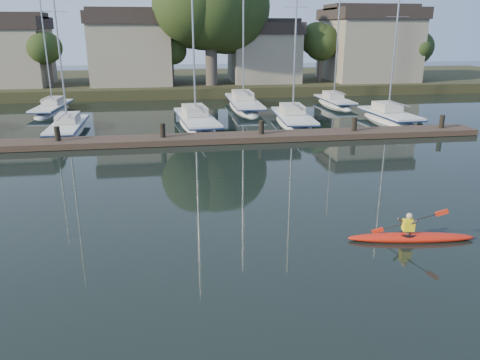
{
  "coord_description": "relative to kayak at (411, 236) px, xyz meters",
  "views": [
    {
      "loc": [
        -2.67,
        -13.75,
        6.54
      ],
      "look_at": [
        -0.12,
        2.54,
        1.2
      ],
      "focal_mm": 35.0,
      "sensor_mm": 36.0,
      "label": 1
    }
  ],
  "objects": [
    {
      "name": "sailboat_2",
      "position": [
        -5.6,
        20.17,
        -0.36
      ],
      "size": [
        3.24,
        9.89,
        16.07
      ],
      "rotation": [
        0.0,
        0.0,
        0.1
      ],
      "color": "silver",
      "rests_on": "ground"
    },
    {
      "name": "sailboat_4",
      "position": [
        8.73,
        19.62,
        -0.37
      ],
      "size": [
        2.66,
        7.67,
        12.86
      ],
      "rotation": [
        0.0,
        0.0,
        0.05
      ],
      "color": "silver",
      "rests_on": "ground"
    },
    {
      "name": "shore",
      "position": [
        -3.32,
        41.22,
        3.07
      ],
      "size": [
        90.0,
        25.25,
        12.75
      ],
      "color": "#2C3319",
      "rests_on": "ground"
    },
    {
      "name": "dock",
      "position": [
        -4.93,
        14.93,
        0.04
      ],
      "size": [
        34.0,
        2.0,
        1.8
      ],
      "color": "#473628",
      "rests_on": "ground"
    },
    {
      "name": "sailboat_3",
      "position": [
        1.4,
        19.77,
        -0.37
      ],
      "size": [
        2.82,
        8.7,
        13.81
      ],
      "rotation": [
        0.0,
        0.0,
        -0.07
      ],
      "color": "silver",
      "rests_on": "ground"
    },
    {
      "name": "sailboat_7",
      "position": [
        7.37,
        27.71,
        -0.34
      ],
      "size": [
        2.13,
        7.47,
        11.97
      ],
      "rotation": [
        0.0,
        0.0,
        0.03
      ],
      "color": "silver",
      "rests_on": "ground"
    },
    {
      "name": "ground",
      "position": [
        -4.93,
        0.93,
        -0.16
      ],
      "size": [
        160.0,
        160.0,
        0.0
      ],
      "primitive_type": "plane",
      "color": "black",
      "rests_on": "ground"
    },
    {
      "name": "sailboat_5",
      "position": [
        -17.04,
        27.83,
        -0.33
      ],
      "size": [
        2.52,
        8.3,
        13.54
      ],
      "rotation": [
        0.0,
        0.0,
        -0.08
      ],
      "color": "silver",
      "rests_on": "ground"
    },
    {
      "name": "kayak",
      "position": [
        0.0,
        0.0,
        0.0
      ],
      "size": [
        4.18,
        1.15,
        1.33
      ],
      "rotation": [
        0.0,
        0.0,
        -0.14
      ],
      "color": "red",
      "rests_on": "ground"
    },
    {
      "name": "sailboat_1",
      "position": [
        -14.22,
        19.21,
        -0.34
      ],
      "size": [
        2.05,
        8.01,
        13.07
      ],
      "rotation": [
        0.0,
        0.0,
        0.01
      ],
      "color": "silver",
      "rests_on": "ground"
    },
    {
      "name": "sailboat_6",
      "position": [
        -1.01,
        27.32,
        -0.37
      ],
      "size": [
        2.53,
        11.21,
        17.76
      ],
      "rotation": [
        0.0,
        0.0,
        -0.02
      ],
      "color": "silver",
      "rests_on": "ground"
    }
  ]
}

